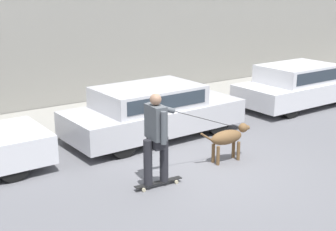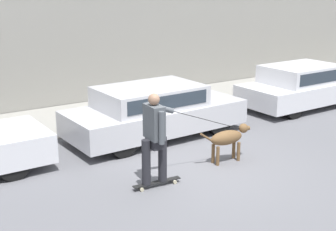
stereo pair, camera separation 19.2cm
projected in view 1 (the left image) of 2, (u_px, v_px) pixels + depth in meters
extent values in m
plane|color=slate|center=(200.00, 169.00, 9.30)|extent=(36.00, 36.00, 0.00)
cube|color=gray|center=(71.00, 14.00, 13.36)|extent=(32.00, 0.30, 5.42)
cube|color=gray|center=(97.00, 114.00, 12.93)|extent=(30.00, 2.58, 0.11)
cylinder|color=black|center=(13.00, 165.00, 8.66)|extent=(0.63, 0.21, 0.63)
cylinder|color=black|center=(180.00, 108.00, 12.51)|extent=(0.66, 0.22, 0.66)
cylinder|color=black|center=(217.00, 121.00, 11.35)|extent=(0.66, 0.22, 0.66)
cylinder|color=black|center=(90.00, 125.00, 10.99)|extent=(0.66, 0.22, 0.66)
cylinder|color=black|center=(123.00, 142.00, 9.83)|extent=(0.66, 0.22, 0.66)
cube|color=#BCBCC1|center=(155.00, 117.00, 11.13)|extent=(4.35, 1.87, 0.57)
cube|color=#BCBCC1|center=(148.00, 96.00, 10.88)|extent=(2.45, 1.64, 0.48)
cube|color=#28333D|center=(168.00, 102.00, 10.27)|extent=(2.11, 0.07, 0.31)
cylinder|color=black|center=(307.00, 86.00, 15.28)|extent=(0.63, 0.21, 0.63)
cylinder|color=black|center=(252.00, 96.00, 13.87)|extent=(0.63, 0.21, 0.63)
cylinder|color=black|center=(290.00, 107.00, 12.72)|extent=(0.63, 0.21, 0.63)
cube|color=silver|center=(300.00, 90.00, 13.96)|extent=(4.10, 1.77, 0.56)
cube|color=silver|center=(298.00, 73.00, 13.72)|extent=(2.21, 1.57, 0.51)
cube|color=#28333D|center=(320.00, 77.00, 13.11)|extent=(1.93, 0.04, 0.33)
cylinder|color=brown|center=(233.00, 149.00, 9.84)|extent=(0.07, 0.07, 0.40)
cylinder|color=brown|center=(238.00, 151.00, 9.70)|extent=(0.07, 0.07, 0.40)
cylinder|color=brown|center=(213.00, 153.00, 9.57)|extent=(0.07, 0.07, 0.40)
cylinder|color=brown|center=(218.00, 156.00, 9.44)|extent=(0.07, 0.07, 0.40)
ellipsoid|color=brown|center=(226.00, 137.00, 9.55)|extent=(0.77, 0.34, 0.30)
sphere|color=brown|center=(243.00, 128.00, 9.73)|extent=(0.20, 0.20, 0.20)
cylinder|color=brown|center=(246.00, 128.00, 9.78)|extent=(0.11, 0.09, 0.09)
cylinder|color=brown|center=(207.00, 137.00, 9.28)|extent=(0.30, 0.06, 0.23)
cylinder|color=beige|center=(172.00, 179.00, 8.72)|extent=(0.07, 0.04, 0.07)
cylinder|color=beige|center=(177.00, 182.00, 8.59)|extent=(0.07, 0.04, 0.07)
cylinder|color=beige|center=(140.00, 187.00, 8.39)|extent=(0.07, 0.04, 0.07)
cylinder|color=beige|center=(144.00, 190.00, 8.26)|extent=(0.07, 0.04, 0.07)
cube|color=black|center=(158.00, 182.00, 8.48)|extent=(0.95, 0.19, 0.02)
cylinder|color=#232328|center=(164.00, 159.00, 8.42)|extent=(0.16, 0.16, 0.84)
cylinder|color=#232328|center=(148.00, 163.00, 8.26)|extent=(0.16, 0.16, 0.84)
cube|color=#232328|center=(156.00, 143.00, 8.25)|extent=(0.22, 0.36, 0.17)
cube|color=#4C5156|center=(156.00, 122.00, 8.14)|extent=(0.26, 0.47, 0.61)
sphere|color=#997056|center=(156.00, 99.00, 8.03)|extent=(0.20, 0.20, 0.20)
cylinder|color=#4C5156|center=(164.00, 128.00, 7.92)|extent=(0.10, 0.10, 0.58)
cylinder|color=#4C5156|center=(161.00, 108.00, 8.47)|extent=(0.58, 0.11, 0.30)
cylinder|color=black|center=(210.00, 121.00, 9.19)|extent=(1.75, 0.06, 0.67)
cylinder|color=gold|center=(329.00, 81.00, 16.02)|extent=(0.17, 0.17, 0.60)
sphere|color=gold|center=(330.00, 72.00, 15.92)|extent=(0.18, 0.18, 0.18)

